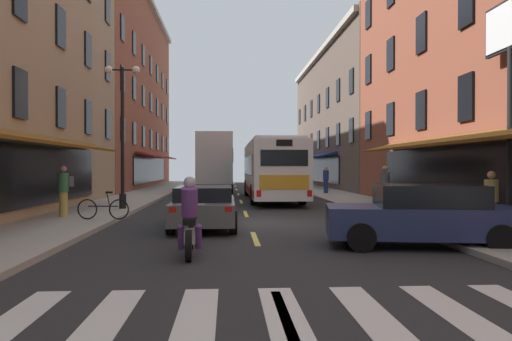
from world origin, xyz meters
TOP-DOWN VIEW (x-y plane):
  - ground_plane at (0.00, 0.00)m, footprint 34.80×80.00m
  - lane_centre_dashes at (0.00, -0.25)m, footprint 0.14×73.90m
  - crosswalk_near at (0.00, -10.00)m, footprint 7.10×2.80m
  - sidewalk_left at (-5.90, 0.00)m, footprint 3.00×80.00m
  - sidewalk_right at (5.90, 0.00)m, footprint 3.00×80.00m
  - billboard_sign at (7.05, -3.11)m, footprint 0.40×2.46m
  - transit_bus at (1.69, 10.55)m, footprint 2.68×11.71m
  - box_truck at (-1.60, 18.40)m, footprint 2.54×7.33m
  - sedan_near at (-1.83, 26.91)m, footprint 2.02×4.35m
  - sedan_mid at (-1.42, -1.08)m, footprint 1.95×4.68m
  - sedan_far at (3.82, -5.00)m, footprint 4.55×2.46m
  - motorcycle_rider at (-1.51, -5.75)m, footprint 0.62×2.07m
  - bicycle_near at (-4.75, 0.00)m, footprint 1.71×0.48m
  - pedestrian_near at (-6.33, 1.00)m, footprint 0.52×0.45m
  - pedestrian_mid at (5.56, 14.60)m, footprint 0.36×0.36m
  - pedestrian_far at (5.49, 2.76)m, footprint 0.36×0.36m
  - pedestrian_rear at (6.34, -3.44)m, footprint 0.36×0.36m
  - street_lamp_twin at (-4.99, 4.07)m, footprint 1.42×0.32m

SIDE VIEW (x-z plane):
  - ground_plane at x=0.00m, z-range -0.10..0.00m
  - lane_centre_dashes at x=0.00m, z-range 0.00..0.01m
  - crosswalk_near at x=0.00m, z-range 0.00..0.01m
  - sidewalk_left at x=-5.90m, z-range 0.00..0.14m
  - sidewalk_right at x=5.90m, z-range 0.00..0.14m
  - bicycle_near at x=-4.75m, z-range 0.05..0.96m
  - sedan_mid at x=-1.42m, z-range 0.03..1.28m
  - sedan_near at x=-1.83m, z-range 0.01..1.39m
  - motorcycle_rider at x=-1.51m, z-range -0.12..1.54m
  - sedan_far at x=3.82m, z-range 0.01..1.45m
  - pedestrian_rear at x=6.34m, z-range 0.16..1.76m
  - pedestrian_mid at x=5.56m, z-range 0.16..1.88m
  - pedestrian_far at x=5.49m, z-range 0.17..1.92m
  - pedestrian_near at x=-6.33m, z-range 0.19..1.94m
  - transit_bus at x=1.69m, z-range 0.08..3.31m
  - box_truck at x=-1.60m, z-range 0.04..4.14m
  - street_lamp_twin at x=-4.99m, z-range 0.44..6.26m
  - billboard_sign at x=7.05m, z-range 1.68..8.04m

